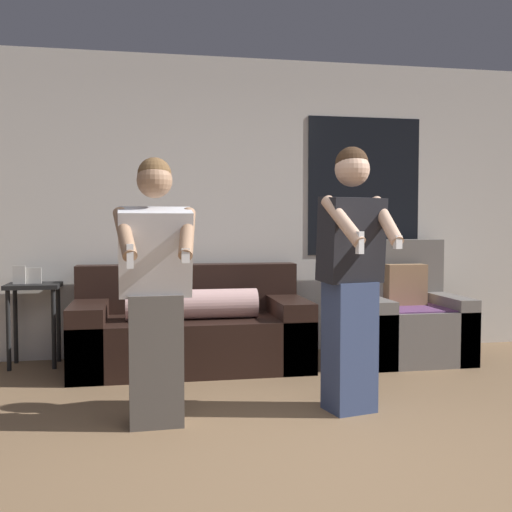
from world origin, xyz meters
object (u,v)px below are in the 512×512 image
armchair (405,319)px  side_table (33,300)px  couch (191,331)px  person_right (351,276)px  person_left (155,292)px

armchair → side_table: armchair is taller
couch → person_right: (0.91, -1.38, 0.56)m
person_left → person_right: size_ratio=0.94×
armchair → person_right: bearing=-126.1°
side_table → person_right: 2.76m
couch → person_right: size_ratio=1.14×
person_right → couch: bearing=123.4°
armchair → person_right: size_ratio=0.62×
person_right → side_table: bearing=143.4°
side_table → person_right: size_ratio=0.51×
person_left → armchair: bearing=32.5°
couch → person_left: (-0.31, -1.43, 0.49)m
armchair → side_table: 3.22m
armchair → person_left: size_ratio=0.66×
couch → armchair: (1.90, -0.02, 0.04)m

